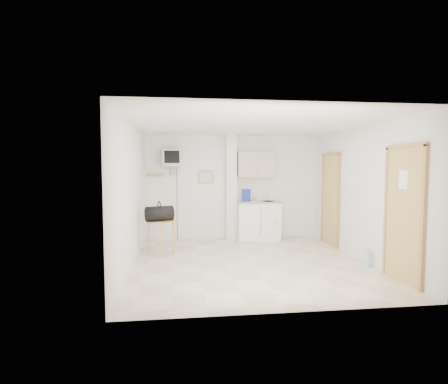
{
  "coord_description": "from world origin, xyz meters",
  "views": [
    {
      "loc": [
        -1.24,
        -6.19,
        1.74
      ],
      "look_at": [
        -0.41,
        0.6,
        1.25
      ],
      "focal_mm": 28.0,
      "sensor_mm": 36.0,
      "label": 1
    }
  ],
  "objects": [
    {
      "name": "room_envelope",
      "position": [
        0.24,
        0.09,
        1.54
      ],
      "size": [
        4.24,
        4.54,
        2.55
      ],
      "color": "white",
      "rests_on": "ground"
    },
    {
      "name": "round_table",
      "position": [
        -1.65,
        0.77,
        0.57
      ],
      "size": [
        0.57,
        0.57,
        0.68
      ],
      "rotation": [
        0.0,
        0.0,
        0.05
      ],
      "color": "tan",
      "rests_on": "ground"
    },
    {
      "name": "water_bottle",
      "position": [
        1.98,
        -0.53,
        0.15
      ],
      "size": [
        0.11,
        0.11,
        0.32
      ],
      "color": "#9DC8D9",
      "rests_on": "ground"
    },
    {
      "name": "duffel_bag",
      "position": [
        -1.68,
        0.77,
        0.83
      ],
      "size": [
        0.6,
        0.45,
        0.4
      ],
      "rotation": [
        0.0,
        0.0,
        0.33
      ],
      "color": "black",
      "rests_on": "round_table"
    },
    {
      "name": "kitchenette",
      "position": [
        0.57,
        2.0,
        0.8
      ],
      "size": [
        1.03,
        0.58,
        2.1
      ],
      "color": "white",
      "rests_on": "ground"
    },
    {
      "name": "ground",
      "position": [
        0.0,
        0.0,
        0.0
      ],
      "size": [
        4.5,
        4.5,
        0.0
      ],
      "primitive_type": "plane",
      "color": "beige",
      "rests_on": "ground"
    },
    {
      "name": "crt_television",
      "position": [
        -1.45,
        2.02,
        1.94
      ],
      "size": [
        0.44,
        0.45,
        2.15
      ],
      "color": "slate",
      "rests_on": "ground"
    }
  ]
}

